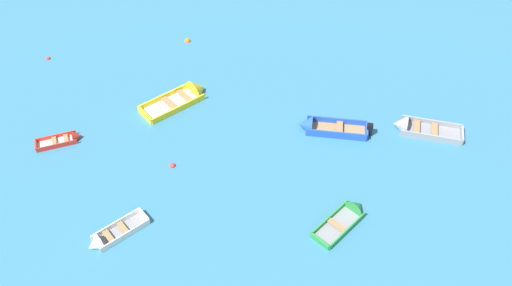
% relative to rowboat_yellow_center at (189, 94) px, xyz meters
% --- Properties ---
extents(rowboat_yellow_center, '(4.65, 4.03, 1.56)m').
position_rel_rowboat_yellow_center_xyz_m(rowboat_yellow_center, '(0.00, 0.00, 0.00)').
color(rowboat_yellow_center, beige).
rests_on(rowboat_yellow_center, ground_plane).
extents(rowboat_blue_outer_left, '(4.55, 2.02, 1.20)m').
position_rel_rowboat_yellow_center_xyz_m(rowboat_blue_outer_left, '(8.30, -3.62, 0.04)').
color(rowboat_blue_outer_left, '#99754C').
rests_on(rowboat_blue_outer_left, ground_plane).
extents(rowboat_green_midfield_right, '(3.30, 3.18, 1.11)m').
position_rel_rowboat_yellow_center_xyz_m(rowboat_green_midfield_right, '(8.86, -10.25, -0.04)').
color(rowboat_green_midfield_right, gray).
rests_on(rowboat_green_midfield_right, ground_plane).
extents(rowboat_red_near_camera, '(2.82, 1.59, 0.82)m').
position_rel_rowboat_yellow_center_xyz_m(rowboat_red_near_camera, '(-7.12, -3.83, -0.05)').
color(rowboat_red_near_camera, beige).
rests_on(rowboat_red_near_camera, ground_plane).
extents(rowboat_grey_near_right, '(4.40, 2.56, 1.34)m').
position_rel_rowboat_yellow_center_xyz_m(rowboat_grey_near_right, '(13.88, -3.85, 0.00)').
color(rowboat_grey_near_right, gray).
rests_on(rowboat_grey_near_right, ground_plane).
extents(rowboat_white_cluster_inner, '(3.13, 2.70, 0.92)m').
position_rel_rowboat_yellow_center_xyz_m(rowboat_white_cluster_inner, '(-3.63, -11.22, -0.03)').
color(rowboat_white_cluster_inner, gray).
rests_on(rowboat_white_cluster_inner, ground_plane).
extents(mooring_buoy_between_boats_right, '(0.32, 0.32, 0.32)m').
position_rel_rowboat_yellow_center_xyz_m(mooring_buoy_between_boats_right, '(-10.37, 4.78, -0.20)').
color(mooring_buoy_between_boats_right, red).
rests_on(mooring_buoy_between_boats_right, ground_plane).
extents(mooring_buoy_midfield, '(0.36, 0.36, 0.36)m').
position_rel_rowboat_yellow_center_xyz_m(mooring_buoy_midfield, '(-0.70, -6.23, -0.20)').
color(mooring_buoy_midfield, red).
rests_on(mooring_buoy_midfield, ground_plane).
extents(mooring_buoy_trailing, '(0.45, 0.45, 0.45)m').
position_rel_rowboat_yellow_center_xyz_m(mooring_buoy_trailing, '(-0.43, 6.58, -0.20)').
color(mooring_buoy_trailing, orange).
rests_on(mooring_buoy_trailing, ground_plane).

